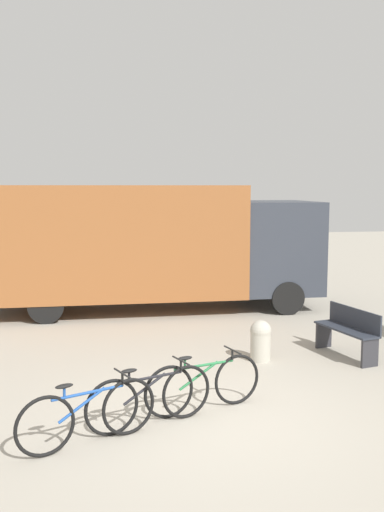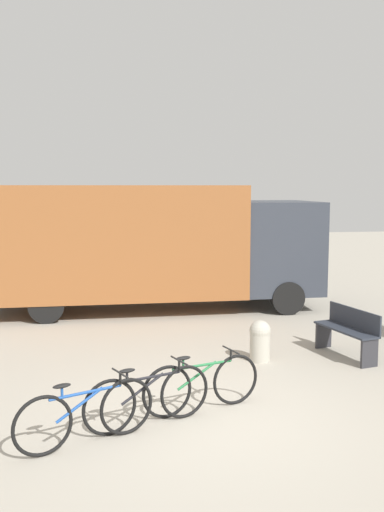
% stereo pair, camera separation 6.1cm
% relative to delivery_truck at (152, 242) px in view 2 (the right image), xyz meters
% --- Properties ---
extents(ground_plane, '(60.00, 60.00, 0.00)m').
position_rel_delivery_truck_xyz_m(ground_plane, '(0.16, -7.13, -1.70)').
color(ground_plane, '#A8A091').
extents(delivery_truck, '(8.18, 2.63, 3.12)m').
position_rel_delivery_truck_xyz_m(delivery_truck, '(0.00, 0.00, 0.00)').
color(delivery_truck, '#99592D').
rests_on(delivery_truck, ground).
extents(park_bench, '(0.74, 1.47, 0.89)m').
position_rel_delivery_truck_xyz_m(park_bench, '(3.21, -4.65, -1.21)').
color(park_bench, '#282D38').
rests_on(park_bench, ground).
extents(bicycle_near, '(1.65, 0.79, 0.82)m').
position_rel_delivery_truck_xyz_m(bicycle_near, '(-1.40, -7.60, -1.32)').
color(bicycle_near, black).
rests_on(bicycle_near, ground).
extents(bicycle_middle, '(1.68, 0.74, 0.82)m').
position_rel_delivery_truck_xyz_m(bicycle_middle, '(-0.62, -7.17, -1.32)').
color(bicycle_middle, black).
rests_on(bicycle_middle, ground).
extents(bicycle_far, '(1.72, 0.67, 0.82)m').
position_rel_delivery_truck_xyz_m(bicycle_far, '(0.15, -6.77, -1.32)').
color(bicycle_far, black).
rests_on(bicycle_far, ground).
extents(bollard_near_bench, '(0.38, 0.38, 0.74)m').
position_rel_delivery_truck_xyz_m(bollard_near_bench, '(1.55, -4.67, -1.31)').
color(bollard_near_bench, '#B2AD9E').
rests_on(bollard_near_bench, ground).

